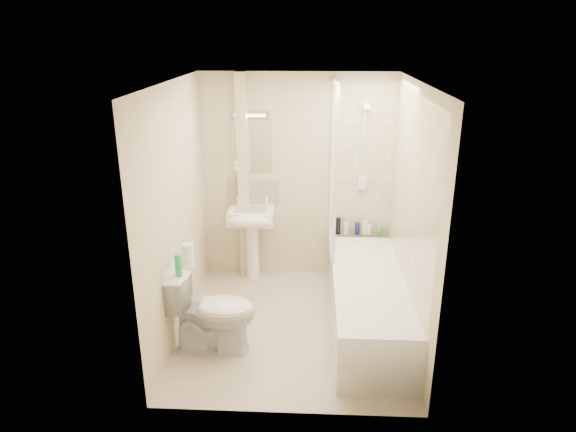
{
  "coord_description": "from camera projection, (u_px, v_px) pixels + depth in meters",
  "views": [
    {
      "loc": [
        0.18,
        -4.49,
        2.82
      ],
      "look_at": [
        -0.05,
        0.2,
        1.11
      ],
      "focal_mm": 32.0,
      "sensor_mm": 36.0,
      "label": 1
    }
  ],
  "objects": [
    {
      "name": "bottle_white_b",
      "position": [
        369.0,
        230.0,
        6.03
      ],
      "size": [
        0.06,
        0.06,
        0.12
      ],
      "primitive_type": "cylinder",
      "color": "white",
      "rests_on": "bathtub"
    },
    {
      "name": "shower_screen",
      "position": [
        334.0,
        168.0,
        5.42
      ],
      "size": [
        0.04,
        0.92,
        1.8
      ],
      "color": "white",
      "rests_on": "bathtub"
    },
    {
      "name": "bottle_cream",
      "position": [
        365.0,
        228.0,
        6.02
      ],
      "size": [
        0.06,
        0.06,
        0.17
      ],
      "primitive_type": "cylinder",
      "color": "#F8EEC0",
      "rests_on": "bathtub"
    },
    {
      "name": "mirror",
      "position": [
        252.0,
        146.0,
        5.83
      ],
      "size": [
        0.46,
        0.01,
        0.6
      ],
      "primitive_type": "cube",
      "color": "white",
      "rests_on": "wall_back"
    },
    {
      "name": "wall_left",
      "position": [
        176.0,
        213.0,
        4.83
      ],
      "size": [
        0.02,
        2.5,
        2.4
      ],
      "primitive_type": "cube",
      "color": "beige",
      "rests_on": "ground"
    },
    {
      "name": "bottle_green",
      "position": [
        380.0,
        231.0,
        6.02
      ],
      "size": [
        0.07,
        0.07,
        0.1
      ],
      "primitive_type": "cylinder",
      "color": "green",
      "rests_on": "bathtub"
    },
    {
      "name": "pipe_boxing",
      "position": [
        243.0,
        179.0,
        5.92
      ],
      "size": [
        0.12,
        0.12,
        2.4
      ],
      "primitive_type": "cube",
      "color": "beige",
      "rests_on": "ground"
    },
    {
      "name": "floor",
      "position": [
        292.0,
        326.0,
        5.19
      ],
      "size": [
        2.5,
        2.5,
        0.0
      ],
      "primitive_type": "plane",
      "color": "beige",
      "rests_on": "ground"
    },
    {
      "name": "bottle_black_a",
      "position": [
        338.0,
        226.0,
        6.03
      ],
      "size": [
        0.06,
        0.06,
        0.2
      ],
      "primitive_type": "cylinder",
      "color": "black",
      "rests_on": "bathtub"
    },
    {
      "name": "splashback",
      "position": [
        253.0,
        192.0,
        6.02
      ],
      "size": [
        0.6,
        0.02,
        0.3
      ],
      "primitive_type": "cube",
      "color": "beige",
      "rests_on": "wall_back"
    },
    {
      "name": "green_bottle",
      "position": [
        178.0,
        265.0,
        4.44
      ],
      "size": [
        0.06,
        0.06,
        0.2
      ],
      "primitive_type": "cylinder",
      "color": "green",
      "rests_on": "toilet"
    },
    {
      "name": "tile_back",
      "position": [
        363.0,
        160.0,
        5.83
      ],
      "size": [
        0.7,
        0.01,
        1.75
      ],
      "primitive_type": "cube",
      "color": "beige",
      "rests_on": "wall_back"
    },
    {
      "name": "ceiling",
      "position": [
        293.0,
        82.0,
        4.37
      ],
      "size": [
        2.2,
        2.5,
        0.02
      ],
      "primitive_type": "cube",
      "color": "white",
      "rests_on": "wall_back"
    },
    {
      "name": "pedestal_sink",
      "position": [
        251.0,
        225.0,
        5.92
      ],
      "size": [
        0.52,
        0.48,
        1.0
      ],
      "color": "white",
      "rests_on": "ground"
    },
    {
      "name": "wall_back",
      "position": [
        297.0,
        178.0,
        5.95
      ],
      "size": [
        2.2,
        0.02,
        2.4
      ],
      "primitive_type": "cube",
      "color": "beige",
      "rests_on": "ground"
    },
    {
      "name": "toilet_roll_lower",
      "position": [
        188.0,
        260.0,
        4.64
      ],
      "size": [
        0.12,
        0.12,
        0.11
      ],
      "primitive_type": "cylinder",
      "color": "white",
      "rests_on": "toilet"
    },
    {
      "name": "bathtub",
      "position": [
        368.0,
        302.0,
        5.07
      ],
      "size": [
        0.7,
        2.1,
        0.55
      ],
      "color": "white",
      "rests_on": "ground"
    },
    {
      "name": "wall_right",
      "position": [
        412.0,
        217.0,
        4.73
      ],
      "size": [
        0.02,
        2.5,
        2.4
      ],
      "primitive_type": "cube",
      "color": "beige",
      "rests_on": "ground"
    },
    {
      "name": "shower_fixture",
      "position": [
        364.0,
        151.0,
        5.74
      ],
      "size": [
        0.1,
        0.16,
        0.99
      ],
      "color": "white",
      "rests_on": "wall_back"
    },
    {
      "name": "toilet",
      "position": [
        212.0,
        310.0,
        4.7
      ],
      "size": [
        0.49,
        0.81,
        0.8
      ],
      "primitive_type": "imported",
      "rotation": [
        0.0,
        0.0,
        1.55
      ],
      "color": "white",
      "rests_on": "ground"
    },
    {
      "name": "strip_light",
      "position": [
        251.0,
        113.0,
        5.69
      ],
      "size": [
        0.42,
        0.07,
        0.07
      ],
      "primitive_type": "cube",
      "color": "silver",
      "rests_on": "wall_back"
    },
    {
      "name": "bottle_white_a",
      "position": [
        346.0,
        228.0,
        6.04
      ],
      "size": [
        0.06,
        0.06,
        0.14
      ],
      "primitive_type": "cylinder",
      "color": "silver",
      "rests_on": "bathtub"
    },
    {
      "name": "toilet_roll_upper",
      "position": [
        188.0,
        249.0,
        4.61
      ],
      "size": [
        0.1,
        0.1,
        0.1
      ],
      "primitive_type": "cylinder",
      "color": "white",
      "rests_on": "toilet_roll_lower"
    },
    {
      "name": "tile_right",
      "position": [
        412.0,
        193.0,
        4.66
      ],
      "size": [
        0.01,
        2.1,
        1.75
      ],
      "primitive_type": "cube",
      "color": "beige",
      "rests_on": "wall_right"
    },
    {
      "name": "bottle_blue",
      "position": [
        357.0,
        229.0,
        6.03
      ],
      "size": [
        0.06,
        0.06,
        0.14
      ],
      "primitive_type": "cylinder",
      "color": "navy",
      "rests_on": "bathtub"
    }
  ]
}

